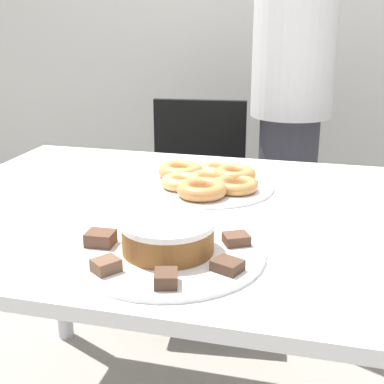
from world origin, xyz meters
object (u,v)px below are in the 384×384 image
(office_chair_left, at_px, (195,215))
(frosted_cake, at_px, (168,236))
(plate_donuts, at_px, (209,186))
(person_standing, at_px, (291,96))
(plate_cake, at_px, (168,253))

(office_chair_left, bearing_deg, frosted_cake, -84.69)
(plate_donuts, bearing_deg, person_standing, 76.68)
(office_chair_left, xyz_separation_m, plate_cake, (0.23, -1.12, 0.36))
(plate_cake, distance_m, frosted_cake, 0.04)
(plate_donuts, relative_size, frosted_cake, 1.92)
(person_standing, relative_size, plate_cake, 4.48)
(person_standing, height_order, plate_donuts, person_standing)
(plate_cake, height_order, frosted_cake, frosted_cake)
(person_standing, distance_m, plate_cake, 1.15)
(person_standing, distance_m, frosted_cake, 1.15)
(person_standing, distance_m, plate_donuts, 0.72)
(person_standing, height_order, frosted_cake, person_standing)
(person_standing, xyz_separation_m, office_chair_left, (-0.37, -0.01, -0.51))
(plate_cake, relative_size, plate_donuts, 1.09)
(person_standing, xyz_separation_m, plate_donuts, (-0.16, -0.69, -0.16))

